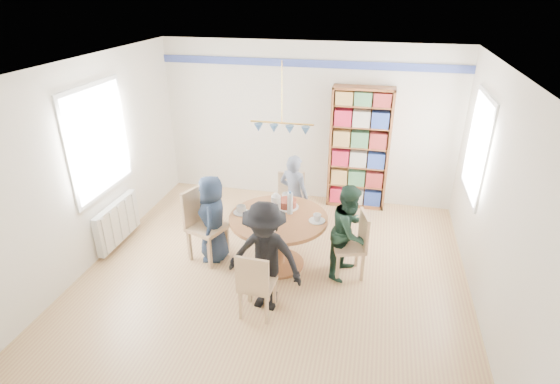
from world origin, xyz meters
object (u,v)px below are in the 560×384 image
(dining_table, at_px, (278,230))
(person_left, at_px, (213,219))
(person_right, at_px, (349,231))
(bookshelf, at_px, (359,150))
(chair_right, at_px, (355,242))
(person_far, at_px, (294,195))
(radiator, at_px, (118,222))
(chair_far, at_px, (291,200))
(person_near, at_px, (265,257))
(chair_left, at_px, (202,221))
(chair_near, at_px, (255,283))

(dining_table, height_order, person_left, person_left)
(person_right, distance_m, bookshelf, 2.08)
(chair_right, xyz_separation_m, bookshelf, (-0.11, 2.05, 0.52))
(person_far, bearing_deg, dining_table, 106.30)
(radiator, bearing_deg, person_right, -0.03)
(person_far, bearing_deg, person_right, 154.56)
(radiator, xyz_separation_m, person_right, (3.35, -0.00, 0.29))
(chair_right, xyz_separation_m, chair_far, (-1.04, 0.98, 0.01))
(dining_table, xyz_separation_m, person_near, (0.04, -0.86, 0.13))
(chair_left, distance_m, chair_far, 1.45)
(chair_left, xyz_separation_m, chair_right, (2.08, 0.04, -0.07))
(dining_table, xyz_separation_m, person_left, (-0.91, -0.02, 0.06))
(chair_left, relative_size, person_right, 0.81)
(dining_table, relative_size, person_far, 1.01)
(chair_near, bearing_deg, person_right, 49.05)
(radiator, xyz_separation_m, chair_right, (3.43, -0.01, 0.15))
(person_left, xyz_separation_m, person_near, (0.95, -0.84, 0.07))
(chair_right, bearing_deg, radiator, 179.85)
(person_far, bearing_deg, chair_far, -41.30)
(chair_right, height_order, chair_far, chair_far)
(chair_right, height_order, person_far, person_far)
(radiator, relative_size, person_near, 0.72)
(person_right, bearing_deg, bookshelf, 18.84)
(chair_left, bearing_deg, radiator, 178.14)
(chair_near, distance_m, person_near, 0.30)
(chair_left, height_order, person_far, person_far)
(chair_near, height_order, person_left, person_left)
(dining_table, xyz_separation_m, chair_right, (1.01, 0.02, -0.06))
(dining_table, bearing_deg, radiator, 179.39)
(chair_far, bearing_deg, dining_table, -88.04)
(radiator, height_order, chair_near, chair_near)
(chair_left, xyz_separation_m, person_left, (0.16, 0.00, 0.05))
(chair_far, bearing_deg, chair_left, -135.59)
(person_left, bearing_deg, bookshelf, 126.35)
(person_far, height_order, bookshelf, bookshelf)
(chair_far, height_order, chair_near, chair_far)
(radiator, relative_size, person_left, 0.81)
(chair_right, distance_m, chair_far, 1.43)
(person_far, xyz_separation_m, person_near, (0.01, -1.74, 0.05))
(dining_table, xyz_separation_m, chair_far, (-0.03, 1.00, -0.05))
(dining_table, relative_size, chair_left, 1.27)
(chair_right, bearing_deg, person_far, 138.33)
(chair_left, height_order, chair_right, chair_left)
(person_far, xyz_separation_m, bookshelf, (0.87, 1.18, 0.37))
(radiator, height_order, chair_far, chair_far)
(radiator, height_order, person_left, person_left)
(dining_table, bearing_deg, person_far, 87.89)
(dining_table, distance_m, chair_near, 1.07)
(chair_near, bearing_deg, dining_table, 88.85)
(chair_far, bearing_deg, person_left, -130.88)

